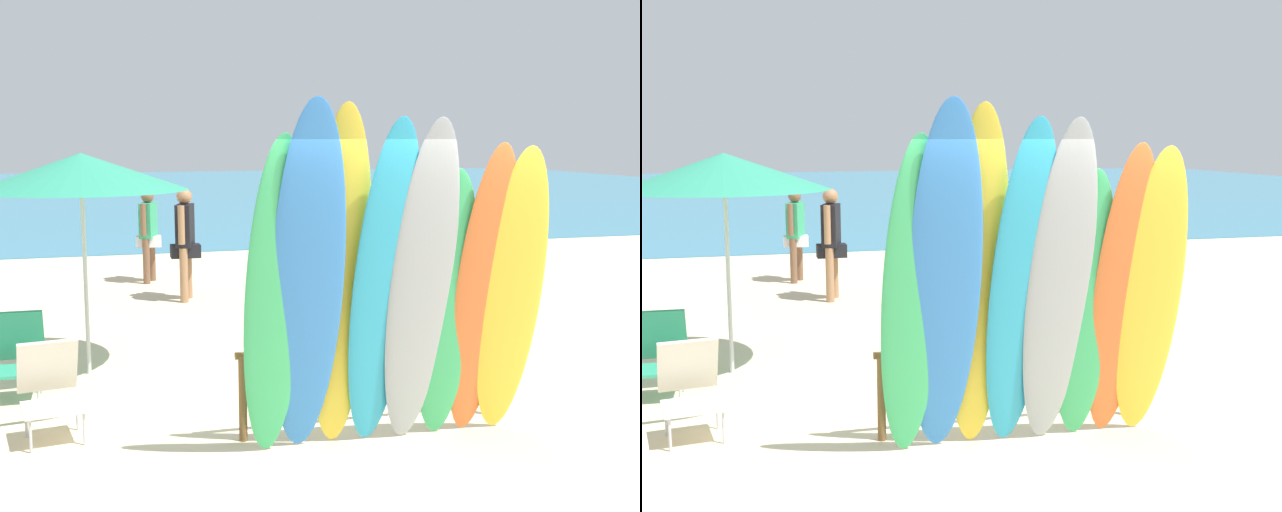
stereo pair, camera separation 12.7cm
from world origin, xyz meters
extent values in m
plane|color=beige|center=(0.00, 14.00, 0.00)|extent=(60.00, 60.00, 0.00)
cube|color=teal|center=(0.00, 31.27, 0.01)|extent=(60.00, 40.00, 0.02)
cylinder|color=brown|center=(-1.16, 0.00, 0.37)|extent=(0.07, 0.07, 0.73)
cylinder|color=brown|center=(1.16, 0.00, 0.37)|extent=(0.07, 0.07, 0.73)
cylinder|color=brown|center=(0.00, 0.00, 0.73)|extent=(2.44, 0.06, 0.06)
ellipsoid|color=#38B266|center=(-1.00, -0.54, 1.28)|extent=(0.52, 0.67, 2.56)
ellipsoid|color=#337AD1|center=(-0.76, -0.59, 1.40)|extent=(0.61, 0.84, 2.81)
ellipsoid|color=yellow|center=(-0.47, -0.47, 1.39)|extent=(0.53, 0.65, 2.78)
ellipsoid|color=#289EC6|center=(-0.14, -0.55, 1.34)|extent=(0.59, 0.76, 2.68)
ellipsoid|color=#999EA3|center=(0.18, -0.56, 1.34)|extent=(0.61, 0.72, 2.67)
ellipsoid|color=#38B266|center=(0.44, -0.48, 1.14)|extent=(0.52, 0.57, 2.29)
ellipsoid|color=orange|center=(0.73, -0.53, 1.24)|extent=(0.49, 0.66, 2.48)
ellipsoid|color=yellow|center=(0.98, -0.55, 1.23)|extent=(0.58, 0.69, 2.46)
cylinder|color=brown|center=(-1.41, 7.68, 0.39)|extent=(0.12, 0.12, 0.78)
cylinder|color=brown|center=(-1.29, 7.98, 0.39)|extent=(0.12, 0.12, 0.78)
cube|color=silver|center=(-1.35, 7.83, 0.71)|extent=(0.42, 0.26, 0.19)
cube|color=#33A36B|center=(-1.35, 7.83, 1.08)|extent=(0.34, 0.45, 0.61)
sphere|color=brown|center=(-1.35, 7.83, 1.49)|extent=(0.22, 0.22, 0.22)
cylinder|color=brown|center=(-1.45, 7.59, 1.11)|extent=(0.09, 0.09, 0.54)
cylinder|color=brown|center=(-1.26, 8.07, 1.11)|extent=(0.09, 0.09, 0.54)
cylinder|color=#9E704C|center=(-0.97, 5.91, 0.42)|extent=(0.13, 0.13, 0.83)
cylinder|color=#9E704C|center=(-0.87, 6.24, 0.42)|extent=(0.13, 0.13, 0.83)
cube|color=black|center=(-0.92, 6.07, 0.77)|extent=(0.45, 0.28, 0.20)
cube|color=black|center=(-0.92, 6.07, 1.16)|extent=(0.34, 0.48, 0.65)
sphere|color=#9E704C|center=(-0.92, 6.07, 1.60)|extent=(0.24, 0.24, 0.24)
cylinder|color=#9E704C|center=(-1.01, 5.81, 1.20)|extent=(0.10, 0.10, 0.58)
cylinder|color=#9E704C|center=(-0.84, 6.34, 1.20)|extent=(0.10, 0.10, 0.58)
cylinder|color=#B7B7BC|center=(-2.86, 1.42, 0.14)|extent=(0.02, 0.02, 0.28)
cylinder|color=#B7B7BC|center=(-2.85, 1.80, 0.14)|extent=(0.02, 0.02, 0.28)
cube|color=#2D9370|center=(-3.06, 1.61, 0.30)|extent=(0.51, 0.46, 0.03)
cube|color=#2D9370|center=(-3.06, 1.93, 0.57)|extent=(0.50, 0.23, 0.53)
cylinder|color=#B7B7BC|center=(-2.85, 0.19, 0.14)|extent=(0.02, 0.02, 0.28)
cylinder|color=#B7B7BC|center=(-2.44, 0.26, 0.14)|extent=(0.02, 0.02, 0.28)
cylinder|color=#B7B7BC|center=(-2.91, 0.57, 0.14)|extent=(0.02, 0.02, 0.28)
cylinder|color=#B7B7BC|center=(-2.49, 0.63, 0.14)|extent=(0.02, 0.02, 0.28)
cube|color=silver|center=(-2.67, 0.41, 0.30)|extent=(0.56, 0.52, 0.03)
cube|color=silver|center=(-2.73, 0.76, 0.55)|extent=(0.54, 0.35, 0.50)
cylinder|color=silver|center=(-2.39, 2.38, 1.13)|extent=(0.04, 0.04, 2.25)
cone|color=#2D9370|center=(-2.39, 2.38, 2.15)|extent=(2.20, 2.20, 0.38)
camera|label=1|loc=(-2.33, -6.49, 2.53)|focal=46.12mm
camera|label=2|loc=(-2.21, -6.52, 2.53)|focal=46.12mm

